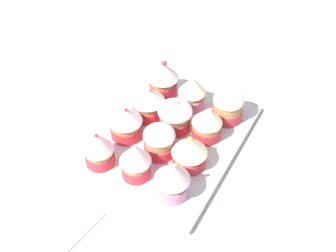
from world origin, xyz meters
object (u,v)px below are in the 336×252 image
Objects in this scene: cupcake_5 at (174,115)px; cupcake_6 at (159,141)px; cupcake_9 at (207,122)px; napkin at (41,221)px; cupcake_11 at (172,178)px; cupcake_0 at (163,77)px; cupcake_7 at (135,160)px; baking_tray at (168,139)px; cupcake_2 at (126,122)px; cupcake_1 at (148,101)px; cupcake_3 at (98,148)px; cupcake_10 at (189,151)px; cupcake_8 at (228,106)px; cupcake_4 at (192,92)px.

cupcake_5 reaches higher than cupcake_6.
cupcake_9 reaches higher than napkin.
napkin is at bearing -48.12° from cupcake_11.
cupcake_7 is (21.73, 6.68, -0.23)cm from cupcake_0.
cupcake_2 is at bearing -64.91° from baking_tray.
cupcake_1 is at bearing 5.75° from cupcake_0.
cupcake_3 is at bearing -42.85° from cupcake_9.
cupcake_11 is at bearing 3.68° from cupcake_10.
cupcake_3 is 26.99cm from cupcake_8.
cupcake_9 is (6.26, 6.38, -0.18)cm from cupcake_4.
cupcake_7 is (20.87, -0.51, 0.11)cm from cupcake_4.
cupcake_4 is 0.98× the size of cupcake_7.
cupcake_10 is at bearing 42.61° from cupcake_0.
cupcake_0 is 1.09× the size of cupcake_7.
cupcake_3 is at bearing 173.07° from napkin.
cupcake_8 is at bearing 88.05° from cupcake_0.
baking_tray is 4.60× the size of cupcake_9.
cupcake_4 is 22.58cm from cupcake_11.
cupcake_6 is 9.99cm from cupcake_9.
napkin is at bearing -30.41° from cupcake_7.
cupcake_1 is 1.03× the size of cupcake_3.
cupcake_8 is at bearing 177.99° from cupcake_11.
baking_tray is at bearing 177.22° from cupcake_7.
cupcake_11 is (0.57, 7.60, 0.25)cm from cupcake_7.
cupcake_6 is at bearing -88.01° from cupcake_10.
cupcake_2 is 15.49cm from cupcake_9.
cupcake_8 is (-21.94, 15.70, -0.56)cm from cupcake_3.
cupcake_9 is (-3.81, 6.37, 4.28)cm from baking_tray.
cupcake_7 is 1.10× the size of cupcake_10.
cupcake_9 reaches higher than cupcake_10.
cupcake_6 is (7.07, 0.72, -0.10)cm from cupcake_5.
cupcake_4 is at bearing 178.69° from cupcake_5.
cupcake_5 is 15.92cm from cupcake_11.
cupcake_1 reaches higher than baking_tray.
cupcake_10 is at bearing 91.99° from cupcake_6.
cupcake_9 is 1.05× the size of cupcake_10.
cupcake_0 is at bearing -91.95° from cupcake_8.
cupcake_9 reaches higher than cupcake_5.
cupcake_11 is 0.54× the size of napkin.
cupcake_5 is at bearing 130.99° from cupcake_2.
cupcake_3 reaches higher than cupcake_10.
cupcake_4 is at bearing 151.56° from cupcake_2.
cupcake_6 is at bearing 155.20° from napkin.
cupcake_1 is at bearing 172.43° from cupcake_2.
baking_tray is 9.15cm from cupcake_2.
cupcake_11 is (7.94, 14.39, 0.54)cm from cupcake_2.
cupcake_6 reaches higher than napkin.
napkin is at bearing -20.12° from baking_tray.
napkin is (36.79, -17.50, -4.16)cm from cupcake_8.
cupcake_6 is 0.42× the size of napkin.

